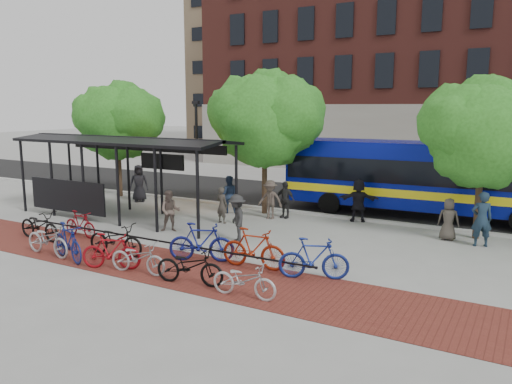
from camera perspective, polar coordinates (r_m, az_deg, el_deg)
The scene contains 34 objects.
ground at distance 18.88m, azimuth 4.20°, elevation -5.21°, with size 160.00×160.00×0.00m, color #9E9E99.
asphalt_street at distance 26.16m, azimuth 11.72°, elevation -1.14°, with size 160.00×8.00×0.01m, color black.
curb at distance 22.45m, azimuth 8.58°, elevation -2.71°, with size 160.00×0.25×0.12m, color #B7B7B2.
brick_strip at distance 15.85m, azimuth -10.37°, elevation -8.30°, with size 24.00×3.00×0.01m, color maroon.
bike_rack_rail at distance 17.32m, azimuth -11.78°, elevation -6.79°, with size 12.00×0.05×0.95m, color black.
building_tower at distance 62.12m, azimuth 6.97°, elevation 19.13°, with size 22.00×22.00×30.00m, color #7A664C.
bus_shelter at distance 22.64m, azimuth -15.26°, elevation 4.69°, with size 10.60×3.07×3.60m.
tree_a at distance 27.94m, azimuth -15.39°, elevation 8.15°, with size 4.90×4.00×6.18m.
tree_b at distance 22.54m, azimuth 1.28°, elevation 8.73°, with size 5.15×4.20×6.47m.
tree_c at distance 19.94m, azimuth 24.85°, elevation 6.52°, with size 4.66×3.80×5.92m.
lamp_post_left at distance 25.03m, azimuth -6.79°, elevation 4.85°, with size 0.35×0.20×5.12m.
bus at distance 23.24m, azimuth 18.74°, elevation 1.91°, with size 12.35×3.29×3.31m.
bike_0 at distance 20.06m, azimuth -23.51°, elevation -3.49°, with size 0.74×2.12×1.11m, color black.
bike_1 at distance 19.92m, azimuth -19.46°, elevation -3.48°, with size 0.47×1.66×1.00m, color maroon.
bike_2 at distance 17.87m, azimuth -22.69°, elevation -5.02°, with size 0.73×2.08×1.09m, color #A6A7A9.
bike_3 at distance 17.05m, azimuth -20.69°, elevation -5.38°, with size 0.57×2.01×1.21m, color navy.
bike_4 at distance 17.15m, azimuth -15.74°, elevation -5.22°, with size 0.73×2.09×1.10m, color black.
bike_5 at distance 15.77m, azimuth -16.23°, elevation -6.52°, with size 0.52×1.86×1.12m, color maroon.
bike_6 at distance 15.17m, azimuth -13.32°, elevation -7.29°, with size 0.66×1.88×0.99m, color #A3A3A5.
bike_7 at distance 15.94m, azimuth -6.26°, elevation -5.73°, with size 0.59×2.10×1.26m, color navy.
bike_8 at distance 14.02m, azimuth -7.58°, elevation -8.38°, with size 0.71×2.02×1.06m, color black.
bike_9 at distance 15.20m, azimuth -0.28°, elevation -6.47°, with size 0.59×2.08×1.25m, color maroon.
bike_10 at distance 13.02m, azimuth -1.35°, elevation -10.00°, with size 0.63×1.81×0.95m, color #B4B4B6.
bike_11 at distance 14.38m, azimuth 6.62°, elevation -7.57°, with size 0.57×2.02×1.21m, color navy.
pedestrian_0 at distance 26.37m, azimuth -13.24°, elevation 0.98°, with size 0.93×0.61×1.91m, color black.
pedestrian_1 at distance 21.03m, azimuth -3.91°, elevation -1.49°, with size 0.56×0.37×1.54m, color #3F3932.
pedestrian_2 at distance 23.01m, azimuth -3.16°, elevation -0.27°, with size 0.84×0.65×1.73m, color navy.
pedestrian_3 at distance 21.73m, azimuth 1.63°, elevation -0.87°, with size 1.11×0.64×1.71m, color #4D4139.
pedestrian_4 at distance 21.98m, azimuth 3.32°, elevation -0.87°, with size 0.96×0.40×1.63m, color #292929.
pedestrian_5 at distance 21.68m, azimuth 11.63°, elevation -0.94°, with size 1.70×0.54×1.83m, color black.
pedestrian_6 at distance 19.64m, azimuth 21.14°, elevation -2.92°, with size 0.76×0.50×1.56m, color #443E36.
pedestrian_7 at distance 19.17m, azimuth 24.38°, elevation -2.84°, with size 0.71×0.47×1.96m, color #1A2C3D.
pedestrian_8 at distance 19.86m, azimuth -9.79°, elevation -2.15°, with size 0.80×0.62×1.64m, color brown.
pedestrian_9 at distance 18.10m, azimuth -2.20°, elevation -3.02°, with size 1.12×0.65×1.74m, color #282828.
Camera 1 is at (7.74, -16.51, 4.89)m, focal length 35.00 mm.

